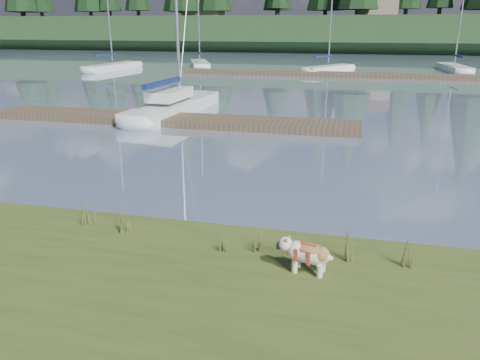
# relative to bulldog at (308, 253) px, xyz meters

# --- Properties ---
(ground) EXTENTS (200.00, 200.00, 0.00)m
(ground) POSITION_rel_bulldog_xyz_m (-3.13, 32.93, -0.67)
(ground) COLOR #798BA2
(ground) RESTS_ON ground
(ridge) EXTENTS (200.00, 20.00, 5.00)m
(ridge) POSITION_rel_bulldog_xyz_m (-3.13, 75.93, 1.83)
(ridge) COLOR #1C3319
(ridge) RESTS_ON ground
(bulldog) EXTENTS (0.87, 0.43, 0.52)m
(bulldog) POSITION_rel_bulldog_xyz_m (0.00, 0.00, 0.00)
(bulldog) COLOR silver
(bulldog) RESTS_ON bank
(sailboat_main) EXTENTS (2.18, 8.71, 12.43)m
(sailboat_main) POSITION_rel_bulldog_xyz_m (-7.73, 14.82, -0.25)
(sailboat_main) COLOR silver
(sailboat_main) RESTS_ON ground
(dock_near) EXTENTS (16.00, 2.00, 0.30)m
(dock_near) POSITION_rel_bulldog_xyz_m (-7.13, 11.93, -0.52)
(dock_near) COLOR #4C3D2C
(dock_near) RESTS_ON ground
(dock_far) EXTENTS (26.00, 2.20, 0.30)m
(dock_far) POSITION_rel_bulldog_xyz_m (-1.13, 32.93, -0.52)
(dock_far) COLOR #4C3D2C
(dock_far) RESTS_ON ground
(sailboat_bg_0) EXTENTS (2.58, 8.26, 11.77)m
(sailboat_bg_0) POSITION_rel_bulldog_xyz_m (-21.32, 34.34, -0.35)
(sailboat_bg_0) COLOR silver
(sailboat_bg_0) RESTS_ON ground
(sailboat_bg_1) EXTENTS (4.19, 7.48, 11.22)m
(sailboat_bg_1) POSITION_rel_bulldog_xyz_m (-14.77, 38.89, -0.34)
(sailboat_bg_1) COLOR silver
(sailboat_bg_1) RESTS_ON ground
(sailboat_bg_2) EXTENTS (4.88, 6.47, 10.42)m
(sailboat_bg_2) POSITION_rel_bulldog_xyz_m (-1.63, 36.55, -0.34)
(sailboat_bg_2) COLOR silver
(sailboat_bg_2) RESTS_ON ground
(sailboat_bg_3) EXTENTS (2.22, 7.85, 11.41)m
(sailboat_bg_3) POSITION_rel_bulldog_xyz_m (8.88, 40.28, -0.35)
(sailboat_bg_3) COLOR silver
(sailboat_bg_3) RESTS_ON ground
(weed_0) EXTENTS (0.17, 0.14, 0.66)m
(weed_0) POSITION_rel_bulldog_xyz_m (-3.45, 0.67, -0.05)
(weed_0) COLOR #475B23
(weed_0) RESTS_ON bank
(weed_1) EXTENTS (0.17, 0.14, 0.45)m
(weed_1) POSITION_rel_bulldog_xyz_m (-1.49, 0.36, -0.13)
(weed_1) COLOR #475B23
(weed_1) RESTS_ON bank
(weed_2) EXTENTS (0.17, 0.14, 0.70)m
(weed_2) POSITION_rel_bulldog_xyz_m (0.57, 0.54, -0.03)
(weed_2) COLOR #475B23
(weed_2) RESTS_ON bank
(weed_3) EXTENTS (0.17, 0.14, 0.62)m
(weed_3) POSITION_rel_bulldog_xyz_m (-4.28, 0.83, -0.06)
(weed_3) COLOR #475B23
(weed_3) RESTS_ON bank
(weed_4) EXTENTS (0.17, 0.14, 0.52)m
(weed_4) POSITION_rel_bulldog_xyz_m (-0.87, 0.44, -0.10)
(weed_4) COLOR #475B23
(weed_4) RESTS_ON bank
(weed_5) EXTENTS (0.17, 0.14, 0.61)m
(weed_5) POSITION_rel_bulldog_xyz_m (1.51, 0.56, -0.07)
(weed_5) COLOR #475B23
(weed_5) RESTS_ON bank
(mud_lip) EXTENTS (60.00, 0.50, 0.14)m
(mud_lip) POSITION_rel_bulldog_xyz_m (-3.13, 1.33, -0.60)
(mud_lip) COLOR #33281C
(mud_lip) RESTS_ON ground
(house_0) EXTENTS (6.30, 5.30, 4.65)m
(house_0) POSITION_rel_bulldog_xyz_m (-25.13, 72.93, 6.64)
(house_0) COLOR gray
(house_0) RESTS_ON ridge
(house_1) EXTENTS (6.30, 5.30, 4.65)m
(house_1) POSITION_rel_bulldog_xyz_m (2.87, 73.93, 6.64)
(house_1) COLOR gray
(house_1) RESTS_ON ridge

